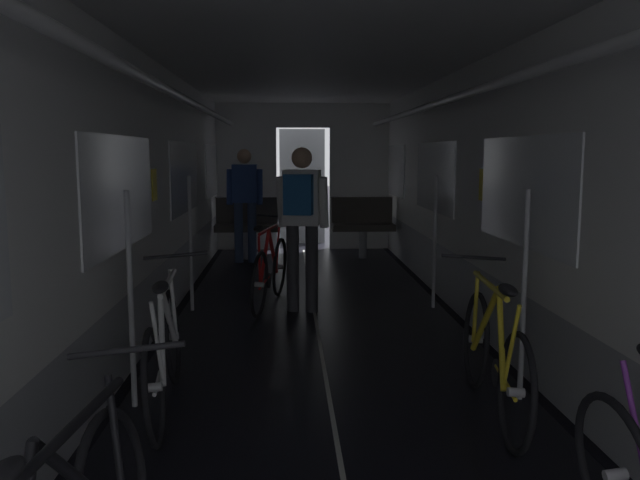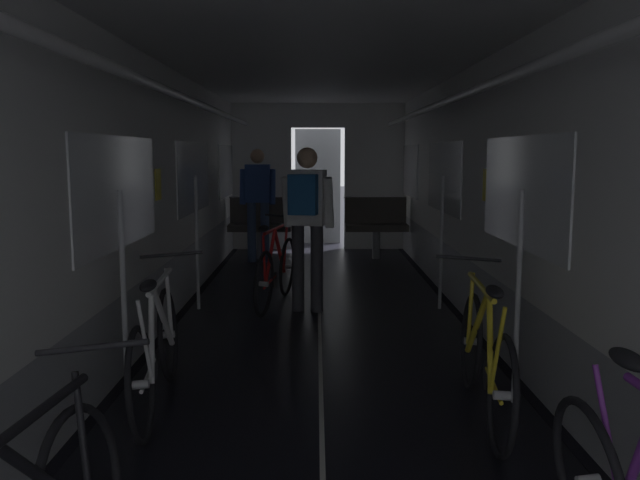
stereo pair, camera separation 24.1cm
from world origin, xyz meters
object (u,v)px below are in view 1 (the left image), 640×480
(bicycle_yellow, at_px, (493,355))
(bicycle_red_in_aisle, at_px, (270,271))
(person_standing_near_bench, at_px, (245,197))
(bench_seat_far_left, at_px, (247,222))
(person_cyclist_aisle, at_px, (302,214))
(bicycle_white, at_px, (164,352))
(bench_seat_far_right, at_px, (362,221))

(bicycle_yellow, distance_m, bicycle_red_in_aisle, 3.35)
(person_standing_near_bench, bearing_deg, bicycle_red_in_aisle, -81.27)
(bench_seat_far_left, relative_size, person_standing_near_bench, 0.58)
(bicycle_yellow, xyz_separation_m, person_standing_near_bench, (-1.90, 5.85, 0.59))
(bicycle_yellow, height_order, person_cyclist_aisle, person_cyclist_aisle)
(bench_seat_far_left, bearing_deg, bicycle_yellow, -73.01)
(bicycle_white, bearing_deg, bicycle_yellow, -4.97)
(bicycle_yellow, height_order, person_standing_near_bench, person_standing_near_bench)
(bench_seat_far_left, relative_size, bicycle_yellow, 0.58)
(bench_seat_far_left, height_order, bicycle_yellow, bench_seat_far_left)
(bench_seat_far_right, xyz_separation_m, person_standing_near_bench, (-1.80, -0.38, 0.41))
(bench_seat_far_left, bearing_deg, bench_seat_far_right, 0.00)
(bicycle_yellow, relative_size, person_cyclist_aisle, 1.00)
(bicycle_yellow, height_order, bicycle_red_in_aisle, bicycle_yellow)
(bench_seat_far_left, distance_m, bicycle_yellow, 6.51)
(bicycle_yellow, xyz_separation_m, bicycle_red_in_aisle, (-1.46, 3.01, 0.00))
(bench_seat_far_left, height_order, person_standing_near_bench, person_standing_near_bench)
(bench_seat_far_left, relative_size, person_cyclist_aisle, 0.58)
(bicycle_white, xyz_separation_m, person_standing_near_bench, (0.16, 5.67, 0.59))
(bench_seat_far_left, relative_size, bench_seat_far_right, 1.00)
(bench_seat_far_right, bearing_deg, bicycle_white, -107.89)
(bench_seat_far_right, bearing_deg, bench_seat_far_left, 180.00)
(bicycle_yellow, bearing_deg, bench_seat_far_left, 106.99)
(bicycle_white, bearing_deg, person_standing_near_bench, 88.43)
(bicycle_red_in_aisle, xyz_separation_m, person_standing_near_bench, (-0.44, 2.84, 0.59))
(bench_seat_far_left, xyz_separation_m, bench_seat_far_right, (1.80, 0.00, 0.00))
(person_cyclist_aisle, bearing_deg, bicycle_red_in_aisle, 141.08)
(bicycle_red_in_aisle, bearing_deg, person_cyclist_aisle, -38.92)
(bench_seat_far_left, xyz_separation_m, person_cyclist_aisle, (0.77, -3.49, 0.45))
(bench_seat_far_right, distance_m, person_cyclist_aisle, 3.66)
(bicycle_white, relative_size, person_cyclist_aisle, 1.00)
(bicycle_white, xyz_separation_m, bicycle_red_in_aisle, (0.59, 2.83, 0.00))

